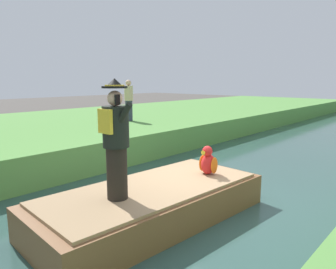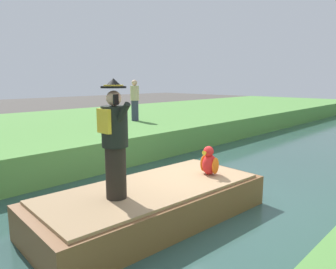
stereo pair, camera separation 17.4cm
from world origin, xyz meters
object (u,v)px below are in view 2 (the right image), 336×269
(boat, at_px, (152,203))
(person_pirate, at_px, (115,140))
(person_bystander, at_px, (135,100))
(parrot_plush, at_px, (209,162))

(boat, relative_size, person_pirate, 2.33)
(person_pirate, xyz_separation_m, person_bystander, (-5.77, 5.28, 0.10))
(person_bystander, bearing_deg, boat, -38.03)
(parrot_plush, distance_m, person_bystander, 6.94)
(parrot_plush, bearing_deg, boat, -103.31)
(person_pirate, bearing_deg, person_bystander, 122.87)
(boat, height_order, person_bystander, person_bystander)
(boat, xyz_separation_m, person_bystander, (-5.78, 4.52, 1.34))
(person_bystander, bearing_deg, person_pirate, -42.46)
(boat, bearing_deg, parrot_plush, 76.69)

